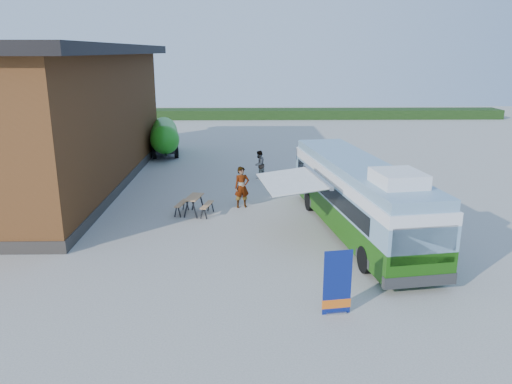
{
  "coord_description": "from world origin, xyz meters",
  "views": [
    {
      "loc": [
        0.17,
        -17.07,
        7.15
      ],
      "look_at": [
        0.54,
        3.25,
        1.4
      ],
      "focal_mm": 35.0,
      "sensor_mm": 36.0,
      "label": 1
    }
  ],
  "objects_px": {
    "bus": "(358,195)",
    "picnic_table": "(194,201)",
    "banner": "(337,288)",
    "person_a": "(242,187)",
    "slurry_tanker": "(164,135)",
    "person_b": "(259,165)"
  },
  "relations": [
    {
      "from": "person_a",
      "to": "slurry_tanker",
      "type": "relative_size",
      "value": 0.3
    },
    {
      "from": "picnic_table",
      "to": "bus",
      "type": "bearing_deg",
      "value": -8.35
    },
    {
      "from": "person_a",
      "to": "banner",
      "type": "bearing_deg",
      "value": -91.53
    },
    {
      "from": "bus",
      "to": "banner",
      "type": "relative_size",
      "value": 5.88
    },
    {
      "from": "bus",
      "to": "person_a",
      "type": "height_order",
      "value": "bus"
    },
    {
      "from": "bus",
      "to": "slurry_tanker",
      "type": "xyz_separation_m",
      "value": [
        -10.28,
        16.19,
        -0.23
      ]
    },
    {
      "from": "banner",
      "to": "person_a",
      "type": "height_order",
      "value": "person_a"
    },
    {
      "from": "bus",
      "to": "person_b",
      "type": "relative_size",
      "value": 6.9
    },
    {
      "from": "bus",
      "to": "banner",
      "type": "distance_m",
      "value": 6.76
    },
    {
      "from": "bus",
      "to": "banner",
      "type": "xyz_separation_m",
      "value": [
        -1.92,
        -6.43,
        -0.84
      ]
    },
    {
      "from": "person_a",
      "to": "person_b",
      "type": "relative_size",
      "value": 1.2
    },
    {
      "from": "banner",
      "to": "person_b",
      "type": "relative_size",
      "value": 1.17
    },
    {
      "from": "person_b",
      "to": "slurry_tanker",
      "type": "distance_m",
      "value": 9.61
    },
    {
      "from": "banner",
      "to": "picnic_table",
      "type": "height_order",
      "value": "banner"
    },
    {
      "from": "banner",
      "to": "bus",
      "type": "bearing_deg",
      "value": 64.74
    },
    {
      "from": "bus",
      "to": "picnic_table",
      "type": "height_order",
      "value": "bus"
    },
    {
      "from": "bus",
      "to": "slurry_tanker",
      "type": "bearing_deg",
      "value": 113.82
    },
    {
      "from": "person_a",
      "to": "slurry_tanker",
      "type": "distance_m",
      "value": 13.76
    },
    {
      "from": "person_b",
      "to": "slurry_tanker",
      "type": "relative_size",
      "value": 0.25
    },
    {
      "from": "person_b",
      "to": "slurry_tanker",
      "type": "bearing_deg",
      "value": -105.52
    },
    {
      "from": "bus",
      "to": "person_b",
      "type": "xyz_separation_m",
      "value": [
        -3.72,
        9.18,
        -0.8
      ]
    },
    {
      "from": "banner",
      "to": "picnic_table",
      "type": "relative_size",
      "value": 1.11
    }
  ]
}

